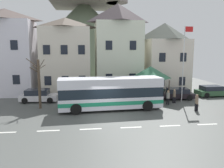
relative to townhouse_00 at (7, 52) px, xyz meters
The scene contains 18 objects.
ground_plane 17.17m from the townhouse_00, 44.86° to the right, with size 40.00×60.00×0.07m.
townhouse_00 is the anchor object (origin of this frame).
townhouse_01 7.31m from the townhouse_00, ahead, with size 6.09×5.38×9.74m.
townhouse_02 14.10m from the townhouse_00, ahead, with size 5.90×5.30×11.60m.
townhouse_03 20.72m from the townhouse_00, ahead, with size 5.47×6.68×9.32m.
hilltop_castle 25.79m from the townhouse_00, 67.66° to the left, with size 34.06×34.06×24.64m.
transit_bus 15.48m from the townhouse_00, 36.29° to the right, with size 9.94×3.19×3.07m.
bus_shelter 17.97m from the townhouse_00, 16.01° to the right, with size 3.60×3.60×3.83m.
parked_car_00 8.09m from the townhouse_00, 45.99° to the right, with size 4.15×2.16×1.38m.
parked_car_01 26.02m from the townhouse_00, ahead, with size 4.08×2.12×1.31m.
parked_car_02 21.42m from the townhouse_00, 14.42° to the right, with size 3.99×2.24×1.26m.
pedestrian_00 20.98m from the townhouse_00, 20.45° to the right, with size 0.37×0.28×1.51m.
pedestrian_01 19.33m from the townhouse_00, 21.43° to the right, with size 0.31×0.31×1.60m.
pedestrian_02 23.03m from the townhouse_00, 27.33° to the right, with size 0.37×0.30×1.59m.
pedestrian_03 20.32m from the townhouse_00, 22.94° to the right, with size 0.36×0.36×1.51m.
public_bench 19.76m from the townhouse_00, 10.01° to the right, with size 1.58×0.48×0.87m.
flagpole 21.41m from the townhouse_00, 17.36° to the right, with size 0.95×0.10×8.21m.
bare_tree_00 9.78m from the townhouse_00, 55.73° to the right, with size 1.68×1.52×4.93m.
Camera 1 is at (-1.78, -18.35, 5.75)m, focal length 36.09 mm.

